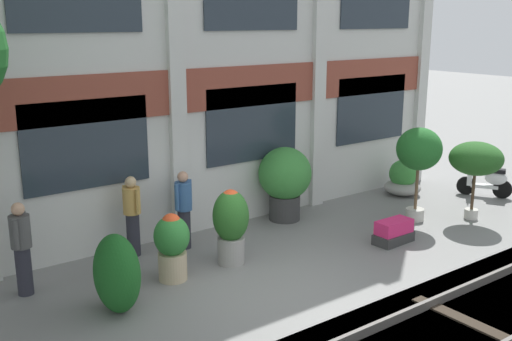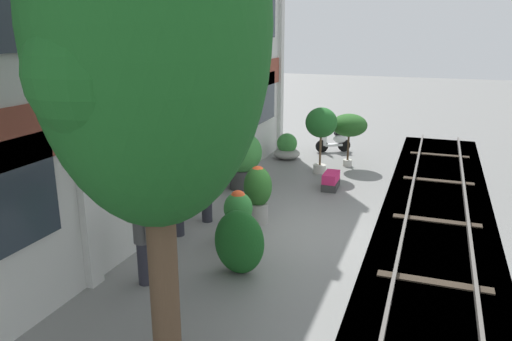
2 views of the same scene
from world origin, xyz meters
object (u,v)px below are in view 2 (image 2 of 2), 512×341
object	(u,v)px
potted_plant_terracotta_small	(321,125)
resident_near_plants	(206,188)
broadleaf_tree	(150,35)
potted_plant_wide_bowl	(287,148)
potted_plant_fluted_column	(258,191)
potted_plant_ribbed_drum	(238,214)
resident_by_doorway	(143,241)
scooter_near_curb	(335,141)
potted_plant_glazed_jar	(241,156)
resident_watching_tracks	(177,200)
topiary_hedge	(239,242)
potted_plant_square_trough	(331,181)
potted_plant_tall_urn	(349,126)

from	to	relation	value
potted_plant_terracotta_small	resident_near_plants	size ratio (longest dim) A/B	1.35
broadleaf_tree	potted_plant_wide_bowl	size ratio (longest dim) A/B	7.46
potted_plant_fluted_column	potted_plant_ribbed_drum	distance (m)	1.27
potted_plant_fluted_column	resident_by_doorway	world-z (taller)	resident_by_doorway
broadleaf_tree	scooter_near_curb	bearing A→B (deg)	1.23
potted_plant_glazed_jar	potted_plant_terracotta_small	distance (m)	3.09
potted_plant_ribbed_drum	resident_watching_tracks	bearing A→B (deg)	92.49
topiary_hedge	potted_plant_square_trough	bearing A→B (deg)	-5.74
potted_plant_fluted_column	potted_plant_terracotta_small	distance (m)	4.95
potted_plant_wide_bowl	topiary_hedge	bearing A→B (deg)	-169.35
broadleaf_tree	resident_by_doorway	size ratio (longest dim) A/B	4.42
potted_plant_glazed_jar	potted_plant_tall_urn	bearing A→B (deg)	-35.57
resident_near_plants	potted_plant_ribbed_drum	bearing A→B (deg)	-62.55
potted_plant_glazed_jar	resident_watching_tracks	bearing A→B (deg)	178.86
resident_near_plants	scooter_near_curb	bearing A→B (deg)	54.50
potted_plant_tall_urn	broadleaf_tree	bearing A→B (deg)	177.28
potted_plant_square_trough	scooter_near_curb	distance (m)	4.64
potted_plant_glazed_jar	resident_watching_tracks	xyz separation A→B (m)	(-3.77, 0.08, -0.13)
potted_plant_tall_urn	potted_plant_ribbed_drum	distance (m)	7.39
broadleaf_tree	topiary_hedge	bearing A→B (deg)	1.40
potted_plant_glazed_jar	potted_plant_wide_bowl	distance (m)	3.87
potted_plant_wide_bowl	broadleaf_tree	bearing A→B (deg)	-171.62
potted_plant_fluted_column	resident_near_plants	xyz separation A→B (m)	(-0.31, 1.23, 0.03)
potted_plant_glazed_jar	resident_by_doorway	bearing A→B (deg)	-175.90
potted_plant_ribbed_drum	resident_near_plants	bearing A→B (deg)	52.31
potted_plant_square_trough	resident_near_plants	xyz separation A→B (m)	(-3.64, 2.35, 0.63)
broadleaf_tree	potted_plant_tall_urn	world-z (taller)	broadleaf_tree
potted_plant_terracotta_small	resident_near_plants	world-z (taller)	potted_plant_terracotta_small
resident_by_doorway	potted_plant_glazed_jar	bearing A→B (deg)	36.99
resident_by_doorway	resident_watching_tracks	bearing A→B (deg)	45.64
potted_plant_tall_urn	resident_near_plants	size ratio (longest dim) A/B	1.14
potted_plant_square_trough	potted_plant_glazed_jar	xyz separation A→B (m)	(-0.88, 2.52, 0.76)
potted_plant_glazed_jar	resident_near_plants	world-z (taller)	potted_plant_glazed_jar
potted_plant_terracotta_small	potted_plant_wide_bowl	bearing A→B (deg)	47.94
potted_plant_square_trough	scooter_near_curb	world-z (taller)	scooter_near_curb
topiary_hedge	resident_by_doorway	bearing A→B (deg)	124.19
potted_plant_fluted_column	resident_watching_tracks	xyz separation A→B (m)	(-1.32, 1.47, 0.03)
potted_plant_square_trough	resident_near_plants	size ratio (longest dim) A/B	0.56
resident_watching_tracks	potted_plant_terracotta_small	bearing A→B (deg)	154.22
potted_plant_tall_urn	resident_watching_tracks	xyz separation A→B (m)	(-7.33, 2.62, -0.55)
broadleaf_tree	potted_plant_terracotta_small	size ratio (longest dim) A/B	3.30
topiary_hedge	potted_plant_glazed_jar	bearing A→B (deg)	21.17
resident_near_plants	resident_watching_tracks	bearing A→B (deg)	-128.74
potted_plant_fluted_column	potted_plant_ribbed_drum	size ratio (longest dim) A/B	1.18
potted_plant_fluted_column	resident_by_doorway	distance (m)	3.68
potted_plant_terracotta_small	scooter_near_curb	distance (m)	3.26
resident_near_plants	topiary_hedge	size ratio (longest dim) A/B	1.25
potted_plant_fluted_column	resident_near_plants	distance (m)	1.27
potted_plant_square_trough	topiary_hedge	size ratio (longest dim) A/B	0.70
potted_plant_square_trough	potted_plant_wide_bowl	bearing A→B (deg)	37.39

